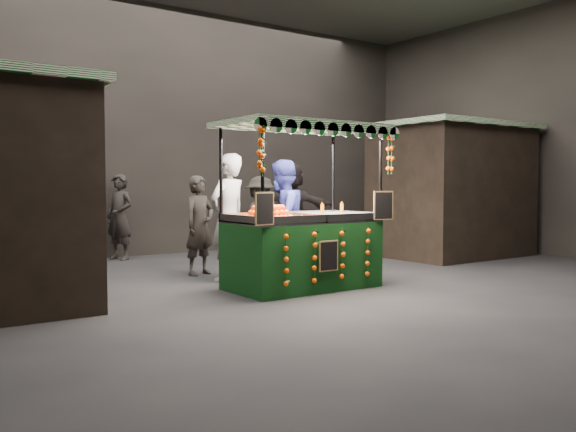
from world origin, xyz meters
TOP-DOWN VIEW (x-y plane):
  - ground at (0.00, 0.00)m, footprint 12.00×12.00m
  - market_hall at (0.00, 0.00)m, footprint 12.10×10.10m
  - neighbour_stall_right at (4.40, 1.50)m, footprint 3.00×2.20m
  - juice_stall at (-0.26, 0.12)m, footprint 2.30×1.35m
  - vendor_grey at (-0.80, 1.26)m, footprint 0.79×0.64m
  - vendor_blue at (0.00, 1.04)m, footprint 1.07×0.98m
  - shopper_0 at (-0.86, 2.04)m, footprint 0.65×0.53m
  - shopper_1 at (3.91, 1.80)m, footprint 1.06×1.08m
  - shopper_2 at (-3.09, 4.07)m, footprint 1.12×0.97m
  - shopper_3 at (0.77, 2.85)m, footprint 1.15×1.10m
  - shopper_4 at (-3.34, 2.74)m, footprint 1.07×1.04m
  - shopper_5 at (1.83, 3.37)m, footprint 1.64×1.58m
  - shopper_6 at (-1.24, 4.60)m, footprint 0.61×0.70m
  - shopper_7 at (3.87, 1.80)m, footprint 0.94×0.78m

SIDE VIEW (x-z plane):
  - ground at x=0.00m, z-range 0.00..0.00m
  - juice_stall at x=-0.26m, z-range -0.42..1.81m
  - shopper_0 at x=-0.86m, z-range 0.00..1.55m
  - shopper_3 at x=0.77m, z-range 0.00..1.56m
  - shopper_6 at x=-1.24m, z-range 0.00..1.61m
  - shopper_7 at x=3.87m, z-range 0.00..1.74m
  - shopper_1 at x=3.91m, z-range 0.00..1.76m
  - vendor_blue at x=0.00m, z-range 0.00..1.78m
  - shopper_2 at x=-3.09m, z-range 0.00..1.80m
  - shopper_4 at x=-3.34m, z-range 0.00..1.86m
  - vendor_grey at x=-0.80m, z-range 0.00..1.86m
  - shopper_5 at x=1.83m, z-range 0.00..1.86m
  - neighbour_stall_right at x=4.40m, z-range 0.01..2.61m
  - market_hall at x=0.00m, z-range 0.86..5.91m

